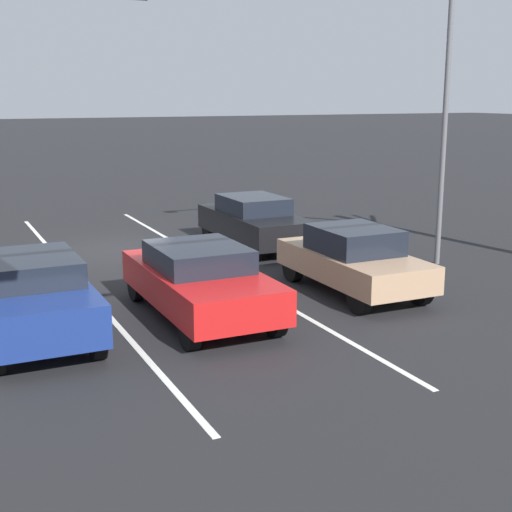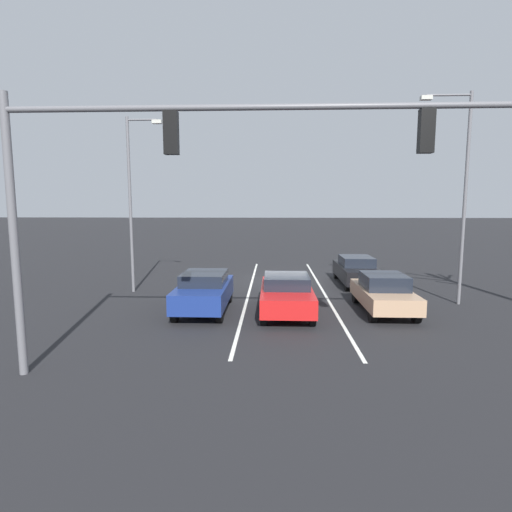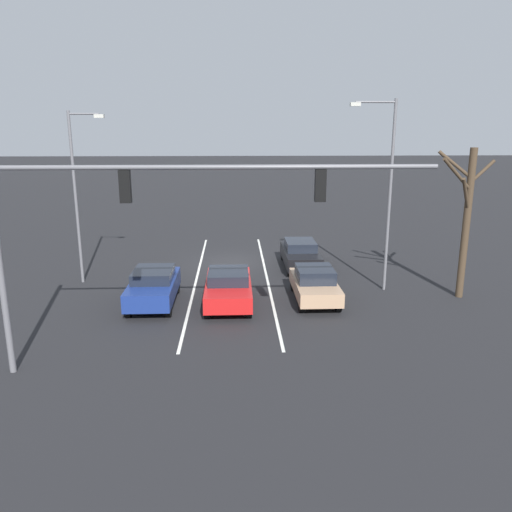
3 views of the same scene
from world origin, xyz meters
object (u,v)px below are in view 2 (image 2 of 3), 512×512
at_px(street_lamp_right_shoulder, 133,194).
at_px(car_black_leftlane_second, 356,270).
at_px(car_tan_leftlane_front, 383,292).
at_px(traffic_signal_gantry, 182,166).
at_px(car_navy_rightlane_front, 204,291).
at_px(car_red_midlane_front, 286,293).
at_px(street_lamp_left_shoulder, 461,185).

bearing_deg(street_lamp_right_shoulder, car_black_leftlane_second, -168.46).
xyz_separation_m(car_tan_leftlane_front, street_lamp_right_shoulder, (10.92, -3.27, 3.92)).
distance_m(car_black_leftlane_second, traffic_signal_gantry, 14.12).
bearing_deg(car_navy_rightlane_front, street_lamp_right_shoulder, -41.50).
relative_size(car_red_midlane_front, street_lamp_right_shoulder, 0.56).
relative_size(traffic_signal_gantry, street_lamp_left_shoulder, 1.51).
height_order(car_black_leftlane_second, street_lamp_right_shoulder, street_lamp_right_shoulder).
bearing_deg(street_lamp_left_shoulder, car_red_midlane_front, 13.06).
bearing_deg(car_black_leftlane_second, traffic_signal_gantry, 61.03).
xyz_separation_m(car_tan_leftlane_front, street_lamp_left_shoulder, (-3.34, -1.41, 4.21)).
bearing_deg(street_lamp_right_shoulder, traffic_signal_gantry, 115.20).
bearing_deg(street_lamp_right_shoulder, car_tan_leftlane_front, 163.32).
bearing_deg(street_lamp_left_shoulder, street_lamp_right_shoulder, -7.42).
bearing_deg(car_tan_leftlane_front, car_red_midlane_front, 3.63).
bearing_deg(car_red_midlane_front, car_black_leftlane_second, -123.96).
height_order(car_tan_leftlane_front, street_lamp_right_shoulder, street_lamp_right_shoulder).
bearing_deg(traffic_signal_gantry, car_black_leftlane_second, -118.97).
height_order(car_navy_rightlane_front, car_black_leftlane_second, car_navy_rightlane_front).
bearing_deg(car_red_midlane_front, traffic_signal_gantry, 66.30).
height_order(car_red_midlane_front, street_lamp_left_shoulder, street_lamp_left_shoulder).
relative_size(car_red_midlane_front, traffic_signal_gantry, 0.35).
distance_m(car_red_midlane_front, street_lamp_left_shoulder, 8.45).
bearing_deg(street_lamp_right_shoulder, car_navy_rightlane_front, 138.50).
distance_m(car_navy_rightlane_front, car_tan_leftlane_front, 7.02).
bearing_deg(car_red_midlane_front, car_navy_rightlane_front, -1.15).
height_order(car_tan_leftlane_front, car_red_midlane_front, car_tan_leftlane_front).
distance_m(car_navy_rightlane_front, street_lamp_left_shoulder, 11.28).
xyz_separation_m(car_navy_rightlane_front, street_lamp_left_shoulder, (-10.36, -1.59, 4.16)).
relative_size(car_tan_leftlane_front, street_lamp_left_shoulder, 0.47).
bearing_deg(car_black_leftlane_second, street_lamp_left_shoulder, 128.46).
xyz_separation_m(car_black_leftlane_second, street_lamp_left_shoulder, (-3.26, 4.10, 4.21)).
distance_m(car_navy_rightlane_front, car_red_midlane_front, 3.23).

